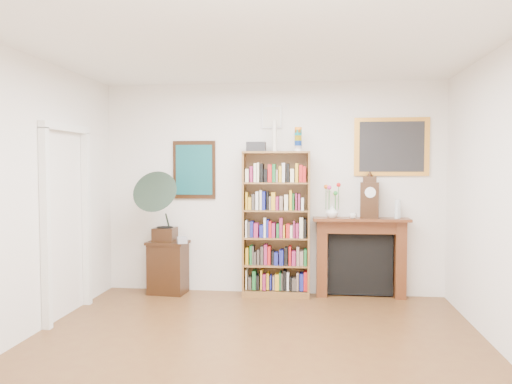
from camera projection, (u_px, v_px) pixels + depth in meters
room at (247, 202)px, 4.17m from camera, size 4.51×5.01×2.81m
door_casing at (67, 205)px, 5.62m from camera, size 0.08×1.02×2.17m
teal_poster at (194, 170)px, 6.73m from camera, size 0.58×0.04×0.78m
small_picture at (272, 117)px, 6.58m from camera, size 0.26×0.04×0.30m
gilt_painting at (391, 147)px, 6.42m from camera, size 0.95×0.04×0.75m
bookshelf at (276, 216)px, 6.48m from camera, size 0.88×0.35×2.18m
side_cabinet at (168, 267)px, 6.65m from camera, size 0.55×0.42×0.70m
fireplace at (361, 251)px, 6.46m from camera, size 1.23×0.31×1.03m
gramophone at (161, 202)px, 6.50m from camera, size 0.58×0.72×0.93m
cd_stack at (182, 240)px, 6.45m from camera, size 0.16×0.16×0.08m
mantel_clock at (370, 198)px, 6.36m from camera, size 0.25×0.16×0.53m
flower_vase at (332, 211)px, 6.43m from camera, size 0.17×0.17×0.16m
teacup at (353, 216)px, 6.33m from camera, size 0.09×0.09×0.07m
bottle_left at (398, 209)px, 6.35m from camera, size 0.07×0.07×0.24m
bottle_right at (397, 211)px, 6.34m from camera, size 0.06×0.06×0.20m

